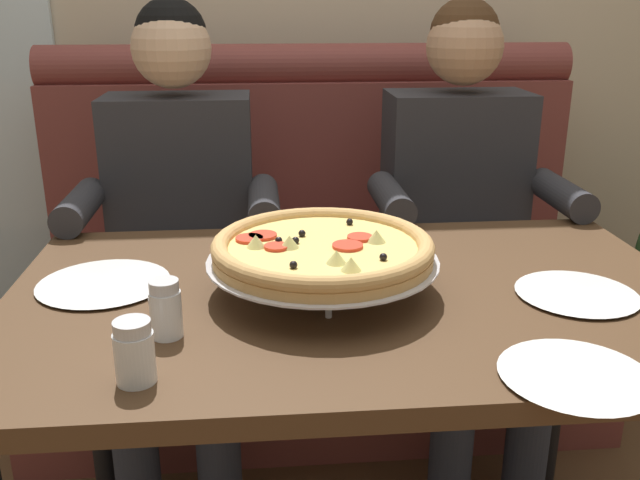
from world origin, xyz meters
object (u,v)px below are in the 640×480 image
booth_bench (316,280)px  diner_left (179,216)px  shaker_pepper_flakes (135,356)px  diner_right (463,209)px  plate_near_right (576,372)px  dining_table (353,333)px  pizza (322,250)px  shaker_parmesan (166,313)px  plate_near_left (577,291)px  plate_far_side (103,280)px

booth_bench → diner_left: bearing=-146.0°
booth_bench → shaker_pepper_flakes: (-0.36, -1.18, 0.38)m
diner_right → plate_near_right: 0.97m
plate_near_right → booth_bench: bearing=103.0°
dining_table → pizza: bearing=177.8°
diner_left → shaker_parmesan: size_ratio=12.80×
diner_left → shaker_parmesan: (0.06, -0.77, 0.07)m
diner_left → plate_near_left: (0.81, -0.67, 0.04)m
plate_near_right → plate_near_left: bearing=65.3°
booth_bench → plate_near_right: bearing=-77.0°
booth_bench → shaker_pepper_flakes: booth_bench is taller
diner_left → pizza: (0.33, -0.61, 0.11)m
booth_bench → diner_left: (-0.39, -0.27, 0.31)m
plate_near_left → plate_far_side: size_ratio=0.89×
plate_near_right → plate_far_side: 0.88m
shaker_parmesan → plate_near_right: bearing=-17.3°
shaker_parmesan → plate_near_right: size_ratio=0.44×
plate_near_left → plate_near_right: size_ratio=1.00×
dining_table → plate_far_side: bearing=171.5°
diner_right → shaker_parmesan: size_ratio=12.80×
diner_left → shaker_pepper_flakes: diner_left is taller
shaker_parmesan → pizza: bearing=30.3°
shaker_pepper_flakes → booth_bench: bearing=72.9°
shaker_pepper_flakes → diner_right: bearing=50.3°
plate_near_left → plate_near_right: bearing=-114.7°
plate_near_left → plate_near_right: same height
diner_right → diner_left: bearing=180.0°
shaker_parmesan → plate_near_right: (0.62, -0.19, -0.03)m
diner_left → plate_near_left: 1.05m
shaker_pepper_flakes → diner_left: bearing=92.1°
pizza → shaker_parmesan: bearing=-149.7°
shaker_parmesan → booth_bench: bearing=72.1°
dining_table → diner_left: bearing=122.9°
diner_left → shaker_parmesan: diner_left is taller
plate_near_right → pizza: bearing=134.3°
plate_far_side → plate_near_right: bearing=-28.8°
plate_near_left → dining_table: bearing=171.8°
shaker_pepper_flakes → plate_near_left: size_ratio=0.43×
diner_left → shaker_pepper_flakes: bearing=-87.9°
shaker_parmesan → dining_table: bearing=25.3°
pizza → plate_near_left: (0.48, -0.06, -0.08)m
plate_near_left → plate_near_right: (-0.13, -0.29, 0.00)m
dining_table → diner_left: size_ratio=1.04×
shaker_parmesan → diner_left: bearing=94.5°
dining_table → diner_left: 0.73m
diner_left → plate_near_right: (0.68, -0.96, 0.04)m
diner_right → plate_far_side: bearing=-148.6°
shaker_parmesan → plate_near_right: 0.65m
pizza → diner_right: bearing=53.2°
plate_near_right → plate_far_side: (-0.77, 0.42, -0.00)m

